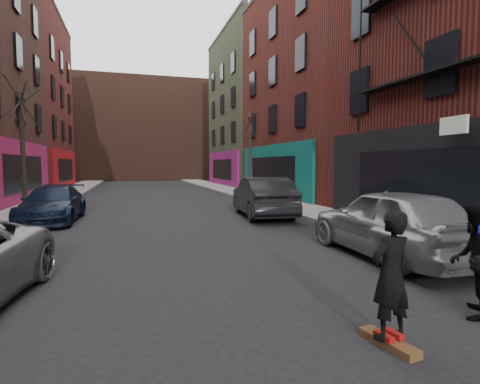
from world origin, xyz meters
TOP-DOWN VIEW (x-y plane):
  - sidewalk_left at (-6.25, 30.00)m, footprint 2.50×84.00m
  - sidewalk_right at (6.25, 30.00)m, footprint 2.50×84.00m
  - buildings_right at (13.50, 16.00)m, footprint 12.00×56.00m
  - building_far at (0.00, 56.00)m, footprint 40.00×10.00m
  - tree_left_far at (-6.20, 18.00)m, footprint 2.00×2.00m
  - tree_right_far at (6.20, 24.00)m, footprint 2.00×2.00m
  - parked_left_end at (-4.60, 15.29)m, footprint 2.09×4.81m
  - parked_right_far at (4.18, 6.95)m, footprint 2.20×5.03m
  - parked_right_end at (3.62, 14.34)m, footprint 2.32×5.24m
  - skateboard at (1.24, 3.26)m, footprint 0.34×0.82m
  - skateboarder at (1.24, 3.26)m, footprint 0.62×0.46m
  - pedestrian at (3.00, 3.67)m, footprint 1.03×1.01m

SIDE VIEW (x-z plane):
  - skateboard at x=1.24m, z-range 0.00..0.10m
  - sidewalk_left at x=-6.25m, z-range 0.00..0.13m
  - sidewalk_right at x=6.25m, z-range 0.00..0.13m
  - parked_left_end at x=-4.60m, z-range 0.00..1.38m
  - parked_right_end at x=3.62m, z-range 0.00..1.67m
  - parked_right_far at x=4.18m, z-range 0.00..1.68m
  - pedestrian at x=3.00m, z-range 0.01..1.68m
  - skateboarder at x=1.24m, z-range 0.10..1.66m
  - tree_left_far at x=-6.20m, z-range 0.13..6.63m
  - tree_right_far at x=6.20m, z-range 0.13..6.93m
  - building_far at x=0.00m, z-range 0.00..14.00m
  - buildings_right at x=13.50m, z-range 0.00..16.00m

